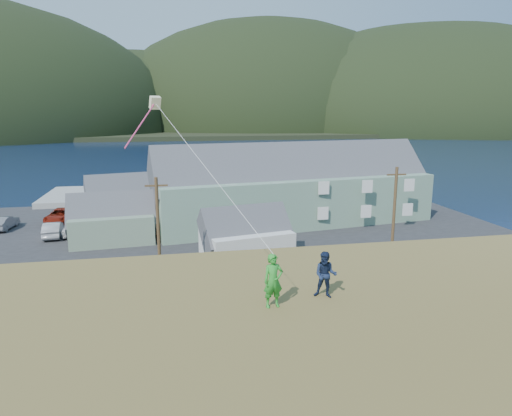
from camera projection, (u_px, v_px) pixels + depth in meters
The scene contains 15 objects.
ground at pixel (187, 296), 32.67m from camera, with size 900.00×900.00×0.00m, color #0A1638.
grass_strip at pixel (189, 307), 30.74m from camera, with size 110.00×8.00×0.10m, color #4C3D19.
waterfront_lot at pixel (180, 234), 48.98m from camera, with size 72.00×36.00×0.12m, color #28282B.
wharf at pixel (136, 194), 69.85m from camera, with size 26.00×14.00×0.90m, color gray.
far_shore at pixel (168, 126), 349.21m from camera, with size 900.00×320.00×2.00m, color black.
far_hills at pixel (222, 127), 307.04m from camera, with size 760.00×265.00×143.00m.
lodge at pixel (294, 186), 53.07m from camera, with size 33.53×13.89×11.44m.
shed_palegreen_near at pixel (112, 220), 45.59m from camera, with size 8.90×6.03×6.12m.
shed_white at pixel (246, 237), 39.35m from camera, with size 8.45×6.44×6.05m.
shed_palegreen_far at pixel (126, 196), 57.36m from camera, with size 10.59×7.54×6.43m.
utility_poles at pixel (153, 230), 32.73m from camera, with size 35.63×0.24×9.86m.
parked_cars at pixel (104, 221), 51.22m from camera, with size 24.07×13.35×1.58m.
kite_flyer_green at pixel (273, 281), 13.73m from camera, with size 0.61×0.40×1.67m, color #268D29.
kite_flyer_navy at pixel (326, 275), 14.47m from camera, with size 0.73×0.57×1.50m, color #172340.
kite_rig at pixel (154, 108), 19.97m from camera, with size 2.35×4.61×10.34m.
Camera 1 is at (-1.01, -30.99, 13.06)m, focal length 32.00 mm.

